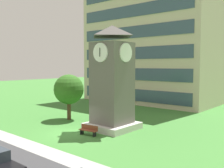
% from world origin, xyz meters
% --- Properties ---
extents(ground_plane, '(160.00, 160.00, 0.00)m').
position_xyz_m(ground_plane, '(0.00, 0.00, 0.00)').
color(ground_plane, '#3D7A33').
extents(kerb_strip, '(120.00, 1.60, 0.01)m').
position_xyz_m(kerb_strip, '(0.00, -4.37, 0.00)').
color(kerb_strip, '#9E9E99').
rests_on(kerb_strip, ground).
extents(office_building, '(21.49, 11.14, 22.40)m').
position_xyz_m(office_building, '(-5.90, 22.89, 11.20)').
color(office_building, beige).
rests_on(office_building, ground).
extents(clock_tower, '(4.27, 4.27, 9.94)m').
position_xyz_m(clock_tower, '(1.77, 3.77, 4.43)').
color(clock_tower, '#605B56').
rests_on(clock_tower, ground).
extents(park_bench, '(1.85, 0.71, 0.88)m').
position_xyz_m(park_bench, '(1.68, 0.67, 0.46)').
color(park_bench, brown).
rests_on(park_bench, ground).
extents(tree_by_building, '(3.39, 3.39, 5.14)m').
position_xyz_m(tree_by_building, '(-4.82, 3.90, 3.42)').
color(tree_by_building, '#513823').
rests_on(tree_by_building, ground).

